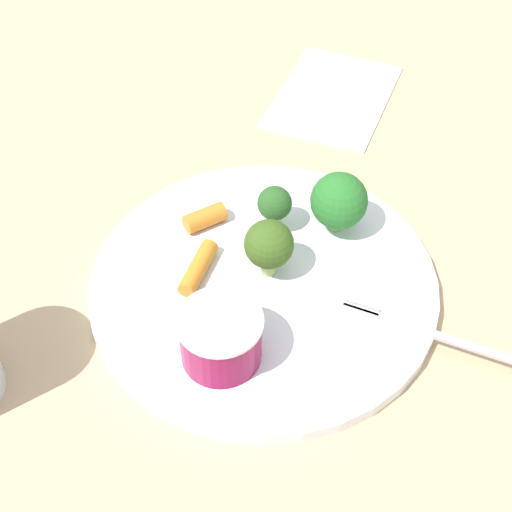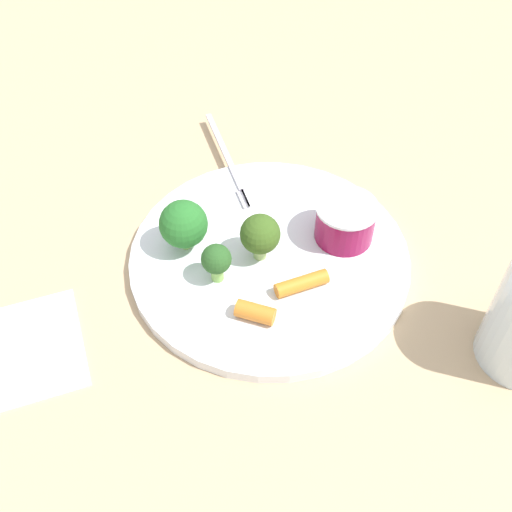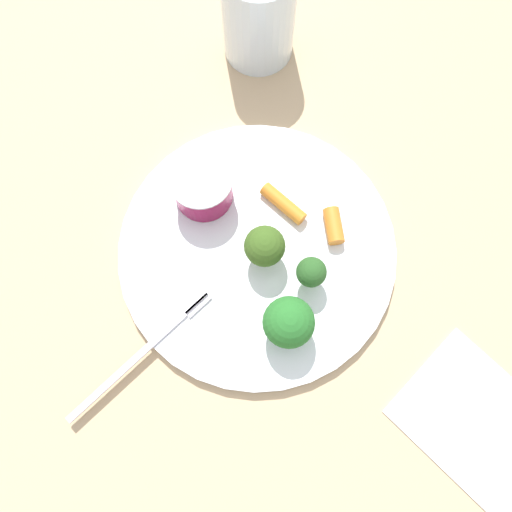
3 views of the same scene
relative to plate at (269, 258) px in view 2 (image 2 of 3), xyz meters
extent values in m
plane|color=tan|center=(0.00, 0.00, -0.01)|extent=(2.40, 2.40, 0.00)
cylinder|color=white|center=(0.00, 0.00, 0.00)|extent=(0.28, 0.28, 0.01)
cylinder|color=maroon|center=(-0.08, 0.00, 0.03)|extent=(0.06, 0.06, 0.04)
cylinder|color=silver|center=(-0.08, 0.00, 0.05)|extent=(0.06, 0.06, 0.00)
cylinder|color=#88C159|center=(0.06, 0.01, 0.01)|extent=(0.01, 0.01, 0.02)
sphere|color=#295723|center=(0.06, 0.01, 0.03)|extent=(0.03, 0.03, 0.03)
cylinder|color=#9AB968|center=(0.01, 0.00, 0.01)|extent=(0.01, 0.01, 0.02)
sphere|color=#3A5A1E|center=(0.01, 0.00, 0.04)|extent=(0.04, 0.04, 0.04)
cylinder|color=#8FB85A|center=(0.08, -0.03, 0.01)|extent=(0.01, 0.01, 0.01)
sphere|color=#286E29|center=(0.08, -0.03, 0.04)|extent=(0.05, 0.05, 0.05)
cylinder|color=orange|center=(-0.01, 0.05, 0.01)|extent=(0.05, 0.02, 0.01)
cylinder|color=orange|center=(0.04, 0.07, 0.01)|extent=(0.04, 0.03, 0.02)
cube|color=#B9B1BB|center=(0.00, -0.17, 0.01)|extent=(0.01, 0.14, 0.00)
cube|color=#B9B1BB|center=(0.00, -0.08, 0.01)|extent=(0.00, 0.03, 0.00)
cube|color=#B9B1BB|center=(0.00, -0.08, 0.01)|extent=(0.00, 0.03, 0.00)
cube|color=#B9B1BB|center=(0.00, -0.08, 0.01)|extent=(0.00, 0.03, 0.00)
cube|color=#B9B1BB|center=(0.01, -0.08, 0.01)|extent=(0.00, 0.03, 0.00)
camera|label=1|loc=(-0.35, -0.15, 0.46)|focal=52.01mm
camera|label=2|loc=(0.14, 0.38, 0.47)|focal=43.47mm
camera|label=3|loc=(0.11, -0.11, 0.51)|focal=36.85mm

